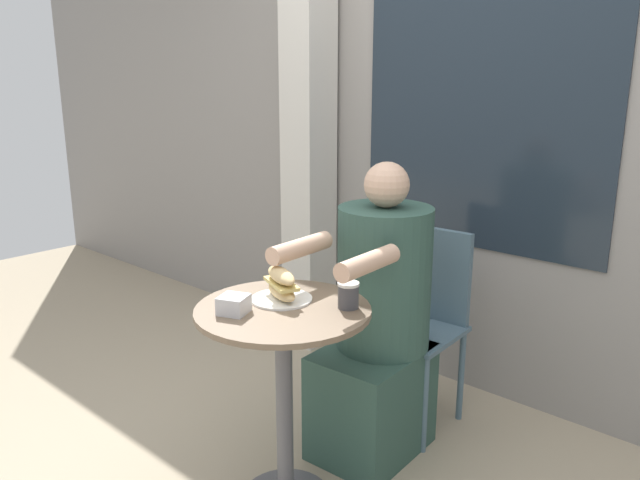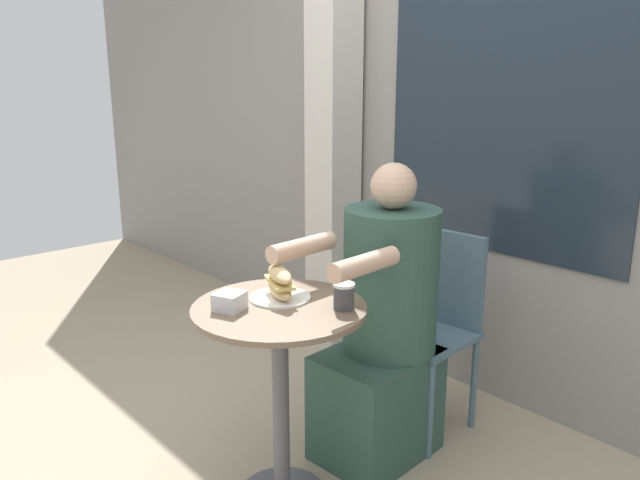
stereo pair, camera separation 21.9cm
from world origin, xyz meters
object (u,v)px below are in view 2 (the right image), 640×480
(cafe_table, at_px, (280,364))
(drink_cup, at_px, (344,296))
(diner_chair, at_px, (436,312))
(sandwich_on_plate, at_px, (280,286))
(seated_diner, at_px, (383,334))

(cafe_table, bearing_deg, drink_cup, 41.63)
(diner_chair, distance_m, sandwich_on_plate, 0.85)
(cafe_table, distance_m, seated_diner, 0.50)
(cafe_table, relative_size, seated_diner, 0.63)
(diner_chair, xyz_separation_m, drink_cup, (0.14, -0.70, 0.28))
(seated_diner, relative_size, sandwich_on_plate, 5.59)
(drink_cup, bearing_deg, diner_chair, 101.32)
(cafe_table, xyz_separation_m, drink_cup, (0.17, 0.15, 0.26))
(cafe_table, distance_m, drink_cup, 0.34)
(cafe_table, relative_size, drink_cup, 8.44)
(cafe_table, height_order, drink_cup, drink_cup)
(cafe_table, height_order, diner_chair, diner_chair)
(diner_chair, bearing_deg, cafe_table, 85.15)
(sandwich_on_plate, bearing_deg, diner_chair, 84.25)
(drink_cup, bearing_deg, cafe_table, -138.37)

